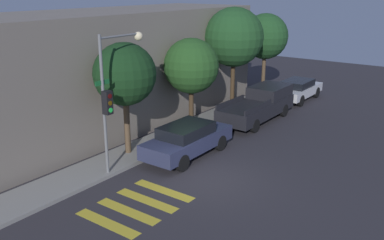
{
  "coord_description": "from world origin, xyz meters",
  "views": [
    {
      "loc": [
        -12.63,
        -8.5,
        7.25
      ],
      "look_at": [
        1.83,
        2.1,
        1.6
      ],
      "focal_mm": 40.0,
      "sensor_mm": 36.0,
      "label": 1
    }
  ],
  "objects_px": {
    "sedan_near_corner": "(187,139)",
    "pickup_truck": "(260,104)",
    "tree_behind_truck": "(265,37)",
    "sedan_middle": "(298,89)",
    "tree_midblock": "(191,66)",
    "tree_far_end": "(234,37)",
    "tree_near_corner": "(125,75)",
    "traffic_light_pole": "(114,86)"
  },
  "relations": [
    {
      "from": "sedan_near_corner",
      "to": "pickup_truck",
      "type": "relative_size",
      "value": 0.82
    },
    {
      "from": "tree_behind_truck",
      "to": "sedan_near_corner",
      "type": "bearing_deg",
      "value": -169.03
    },
    {
      "from": "sedan_near_corner",
      "to": "sedan_middle",
      "type": "distance_m",
      "value": 12.13
    },
    {
      "from": "sedan_near_corner",
      "to": "tree_midblock",
      "type": "bearing_deg",
      "value": 33.9
    },
    {
      "from": "tree_far_end",
      "to": "tree_near_corner",
      "type": "bearing_deg",
      "value": 180.0
    },
    {
      "from": "traffic_light_pole",
      "to": "sedan_near_corner",
      "type": "height_order",
      "value": "traffic_light_pole"
    },
    {
      "from": "pickup_truck",
      "to": "traffic_light_pole",
      "type": "bearing_deg",
      "value": 172.58
    },
    {
      "from": "sedan_near_corner",
      "to": "pickup_truck",
      "type": "xyz_separation_m",
      "value": [
        6.76,
        0.0,
        0.1
      ]
    },
    {
      "from": "traffic_light_pole",
      "to": "tree_near_corner",
      "type": "distance_m",
      "value": 1.83
    },
    {
      "from": "traffic_light_pole",
      "to": "pickup_truck",
      "type": "distance_m",
      "value": 10.21
    },
    {
      "from": "tree_near_corner",
      "to": "tree_midblock",
      "type": "xyz_separation_m",
      "value": [
        4.76,
        0.0,
        -0.33
      ]
    },
    {
      "from": "sedan_middle",
      "to": "tree_behind_truck",
      "type": "xyz_separation_m",
      "value": [
        -0.64,
        2.23,
        3.33
      ]
    },
    {
      "from": "traffic_light_pole",
      "to": "tree_behind_truck",
      "type": "height_order",
      "value": "tree_behind_truck"
    },
    {
      "from": "tree_near_corner",
      "to": "tree_far_end",
      "type": "distance_m",
      "value": 8.96
    },
    {
      "from": "sedan_middle",
      "to": "tree_far_end",
      "type": "bearing_deg",
      "value": 154.4
    },
    {
      "from": "sedan_near_corner",
      "to": "pickup_truck",
      "type": "distance_m",
      "value": 6.76
    },
    {
      "from": "sedan_middle",
      "to": "tree_midblock",
      "type": "xyz_separation_m",
      "value": [
        -8.82,
        2.23,
        2.58
      ]
    },
    {
      "from": "traffic_light_pole",
      "to": "tree_midblock",
      "type": "xyz_separation_m",
      "value": [
        6.32,
        0.96,
        -0.26
      ]
    },
    {
      "from": "tree_near_corner",
      "to": "tree_midblock",
      "type": "relative_size",
      "value": 1.06
    },
    {
      "from": "tree_midblock",
      "to": "tree_behind_truck",
      "type": "relative_size",
      "value": 0.85
    },
    {
      "from": "tree_midblock",
      "to": "tree_behind_truck",
      "type": "bearing_deg",
      "value": 0.0
    },
    {
      "from": "traffic_light_pole",
      "to": "tree_midblock",
      "type": "relative_size",
      "value": 1.17
    },
    {
      "from": "traffic_light_pole",
      "to": "sedan_middle",
      "type": "distance_m",
      "value": 15.45
    },
    {
      "from": "pickup_truck",
      "to": "tree_near_corner",
      "type": "distance_m",
      "value": 8.94
    },
    {
      "from": "traffic_light_pole",
      "to": "sedan_near_corner",
      "type": "distance_m",
      "value": 4.29
    },
    {
      "from": "sedan_near_corner",
      "to": "tree_near_corner",
      "type": "relative_size",
      "value": 0.92
    },
    {
      "from": "tree_midblock",
      "to": "tree_far_end",
      "type": "relative_size",
      "value": 0.78
    },
    {
      "from": "sedan_near_corner",
      "to": "tree_midblock",
      "type": "xyz_separation_m",
      "value": [
        3.31,
        2.23,
        2.52
      ]
    },
    {
      "from": "pickup_truck",
      "to": "tree_behind_truck",
      "type": "bearing_deg",
      "value": 25.21
    },
    {
      "from": "sedan_near_corner",
      "to": "tree_near_corner",
      "type": "distance_m",
      "value": 3.9
    },
    {
      "from": "sedan_middle",
      "to": "tree_near_corner",
      "type": "height_order",
      "value": "tree_near_corner"
    },
    {
      "from": "pickup_truck",
      "to": "sedan_middle",
      "type": "distance_m",
      "value": 5.37
    },
    {
      "from": "traffic_light_pole",
      "to": "tree_far_end",
      "type": "distance_m",
      "value": 10.56
    },
    {
      "from": "tree_near_corner",
      "to": "tree_midblock",
      "type": "height_order",
      "value": "tree_near_corner"
    },
    {
      "from": "tree_near_corner",
      "to": "sedan_middle",
      "type": "bearing_deg",
      "value": -9.32
    },
    {
      "from": "pickup_truck",
      "to": "tree_far_end",
      "type": "height_order",
      "value": "tree_far_end"
    },
    {
      "from": "tree_near_corner",
      "to": "tree_far_end",
      "type": "bearing_deg",
      "value": 0.0
    },
    {
      "from": "traffic_light_pole",
      "to": "tree_far_end",
      "type": "xyz_separation_m",
      "value": [
        10.49,
        0.96,
        0.81
      ]
    },
    {
      "from": "sedan_middle",
      "to": "tree_midblock",
      "type": "height_order",
      "value": "tree_midblock"
    },
    {
      "from": "sedan_near_corner",
      "to": "tree_near_corner",
      "type": "xyz_separation_m",
      "value": [
        -1.44,
        2.23,
        2.85
      ]
    },
    {
      "from": "tree_behind_truck",
      "to": "tree_near_corner",
      "type": "bearing_deg",
      "value": 180.0
    },
    {
      "from": "pickup_truck",
      "to": "tree_far_end",
      "type": "relative_size",
      "value": 0.93
    }
  ]
}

